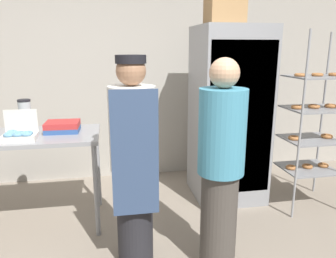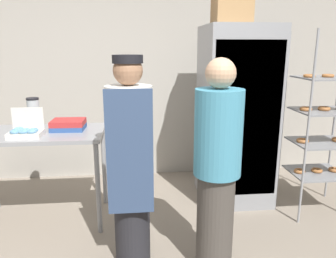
# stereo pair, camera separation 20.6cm
# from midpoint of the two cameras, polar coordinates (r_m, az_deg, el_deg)

# --- Properties ---
(back_wall) EXTENTS (6.40, 0.12, 2.78)m
(back_wall) POSITION_cam_midpoint_polar(r_m,az_deg,el_deg) (4.22, -1.94, 10.49)
(back_wall) COLOR #ADA89E
(back_wall) RESTS_ON ground_plane
(refrigerator) EXTENTS (0.73, 0.77, 1.87)m
(refrigerator) POSITION_cam_midpoint_polar(r_m,az_deg,el_deg) (3.61, 13.32, 2.24)
(refrigerator) COLOR gray
(refrigerator) RESTS_ON ground_plane
(baking_rack) EXTENTS (0.60, 0.54, 1.81)m
(baking_rack) POSITION_cam_midpoint_polar(r_m,az_deg,el_deg) (3.62, 26.74, 0.41)
(baking_rack) COLOR #93969B
(baking_rack) RESTS_ON ground_plane
(prep_counter) EXTENTS (1.21, 0.67, 0.89)m
(prep_counter) POSITION_cam_midpoint_polar(r_m,az_deg,el_deg) (3.25, -20.01, -2.22)
(prep_counter) COLOR gray
(prep_counter) RESTS_ON ground_plane
(donut_box) EXTENTS (0.28, 0.20, 0.24)m
(donut_box) POSITION_cam_midpoint_polar(r_m,az_deg,el_deg) (3.08, -21.89, -0.45)
(donut_box) COLOR silver
(donut_box) RESTS_ON prep_counter
(blender_pitcher) EXTENTS (0.15, 0.15, 0.29)m
(blender_pitcher) POSITION_cam_midpoint_polar(r_m,az_deg,el_deg) (3.41, -20.74, 2.41)
(blender_pitcher) COLOR #99999E
(blender_pitcher) RESTS_ON prep_counter
(binder_stack) EXTENTS (0.31, 0.26, 0.10)m
(binder_stack) POSITION_cam_midpoint_polar(r_m,az_deg,el_deg) (3.22, -15.23, 0.70)
(binder_stack) COLOR #2D5193
(binder_stack) RESTS_ON prep_counter
(cardboard_storage_box) EXTENTS (0.36, 0.30, 0.28)m
(cardboard_storage_box) POSITION_cam_midpoint_polar(r_m,az_deg,el_deg) (3.42, 12.85, 19.70)
(cardboard_storage_box) COLOR #A87F51
(cardboard_storage_box) RESTS_ON refrigerator
(person_baker) EXTENTS (0.34, 0.36, 1.60)m
(person_baker) POSITION_cam_midpoint_polar(r_m,az_deg,el_deg) (2.44, -4.16, -5.55)
(person_baker) COLOR #232328
(person_baker) RESTS_ON ground_plane
(person_customer) EXTENTS (0.34, 0.34, 1.59)m
(person_customer) POSITION_cam_midpoint_polar(r_m,az_deg,el_deg) (2.39, 10.98, -6.82)
(person_customer) COLOR #47423D
(person_customer) RESTS_ON ground_plane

